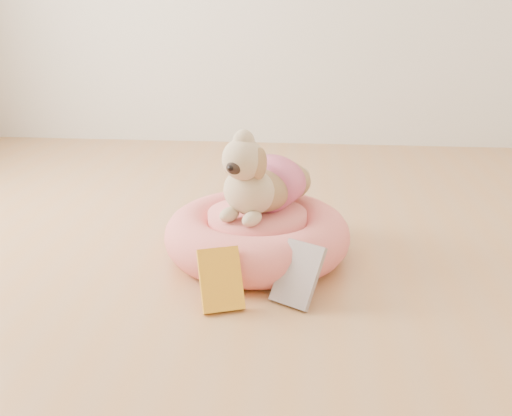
# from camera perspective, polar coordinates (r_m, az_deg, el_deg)

# --- Properties ---
(floor) EXTENTS (4.50, 4.50, 0.00)m
(floor) POSITION_cam_1_polar(r_m,az_deg,el_deg) (2.07, -8.04, -7.68)
(floor) COLOR tan
(floor) RESTS_ON ground
(pet_bed) EXTENTS (0.73, 0.73, 0.19)m
(pet_bed) POSITION_cam_1_polar(r_m,az_deg,el_deg) (2.24, 0.12, -2.70)
(pet_bed) COLOR #E65A64
(pet_bed) RESTS_ON floor
(dog) EXTENTS (0.49, 0.57, 0.35)m
(dog) POSITION_cam_1_polar(r_m,az_deg,el_deg) (2.17, 0.52, 4.11)
(dog) COLOR olive
(dog) RESTS_ON pet_bed
(book_yellow) EXTENTS (0.17, 0.17, 0.19)m
(book_yellow) POSITION_cam_1_polar(r_m,az_deg,el_deg) (1.88, -3.55, -7.15)
(book_yellow) COLOR yellow
(book_yellow) RESTS_ON floor
(book_white) EXTENTS (0.19, 0.19, 0.19)m
(book_white) POSITION_cam_1_polar(r_m,az_deg,el_deg) (1.92, 4.21, -6.62)
(book_white) COLOR white
(book_white) RESTS_ON floor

